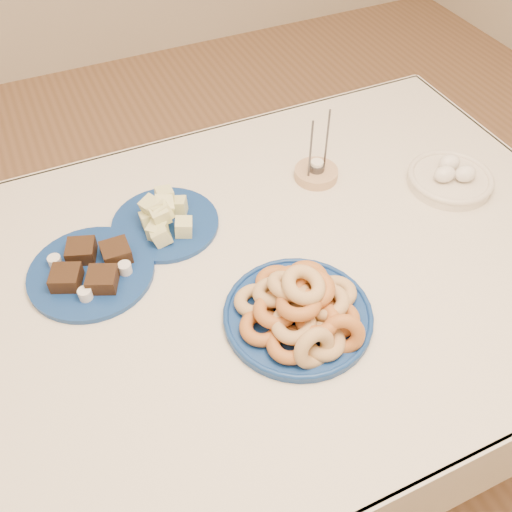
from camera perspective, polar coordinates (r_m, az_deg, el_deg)
name	(u,v)px	position (r m, az deg, el deg)	size (l,w,h in m)	color
ground	(249,427)	(1.90, -0.66, -16.76)	(5.00, 5.00, 0.00)	#8B6041
dining_table	(247,301)	(1.35, -0.89, -4.56)	(1.71, 1.11, 0.75)	brown
donut_platter	(300,310)	(1.16, 4.46, -5.37)	(0.33, 0.33, 0.14)	navy
melon_plate	(164,219)	(1.37, -9.19, 3.67)	(0.28, 0.28, 0.09)	navy
brownie_plate	(91,270)	(1.30, -16.15, -1.34)	(0.36, 0.36, 0.05)	navy
candle_holder	(316,172)	(1.51, 6.04, 8.34)	(0.15, 0.15, 0.19)	tan
egg_bowl	(450,178)	(1.55, 18.85, 7.39)	(0.25, 0.25, 0.07)	beige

